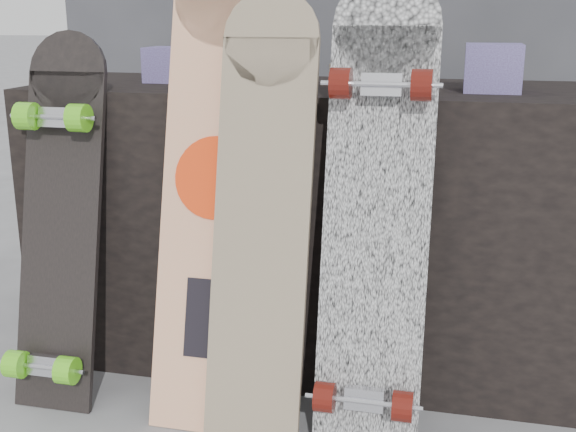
% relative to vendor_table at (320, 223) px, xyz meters
% --- Properties ---
extents(vendor_table, '(1.60, 0.60, 0.80)m').
position_rel_vendor_table_xyz_m(vendor_table, '(0.00, 0.00, 0.00)').
color(vendor_table, black).
rests_on(vendor_table, ground).
extents(merch_box_purple, '(0.18, 0.12, 0.10)m').
position_rel_vendor_table_xyz_m(merch_box_purple, '(-0.43, 0.01, 0.45)').
color(merch_box_purple, '#423063').
rests_on(merch_box_purple, vendor_table).
extents(merch_box_small, '(0.14, 0.14, 0.12)m').
position_rel_vendor_table_xyz_m(merch_box_small, '(0.46, -0.06, 0.46)').
color(merch_box_small, '#423063').
rests_on(merch_box_small, vendor_table).
extents(merch_box_flat, '(0.22, 0.10, 0.06)m').
position_rel_vendor_table_xyz_m(merch_box_flat, '(0.13, 0.04, 0.43)').
color(merch_box_flat, '#D1B78C').
rests_on(merch_box_flat, vendor_table).
extents(longboard_geisha, '(0.27, 0.34, 1.18)m').
position_rel_vendor_table_xyz_m(longboard_geisha, '(-0.19, -0.36, 0.22)').
color(longboard_geisha, beige).
rests_on(longboard_geisha, ground).
extents(longboard_celtic, '(0.23, 0.27, 1.06)m').
position_rel_vendor_table_xyz_m(longboard_celtic, '(-0.06, -0.41, 0.16)').
color(longboard_celtic, beige).
rests_on(longboard_celtic, ground).
extents(longboard_cascadia, '(0.25, 0.30, 1.09)m').
position_rel_vendor_table_xyz_m(longboard_cascadia, '(0.21, -0.41, 0.16)').
color(longboard_cascadia, white).
rests_on(longboard_cascadia, ground).
extents(skateboard_dark, '(0.21, 0.31, 0.96)m').
position_rel_vendor_table_xyz_m(skateboard_dark, '(-0.61, -0.40, 0.09)').
color(skateboard_dark, black).
rests_on(skateboard_dark, ground).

